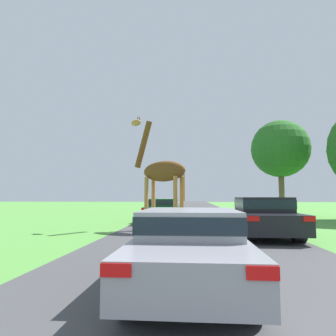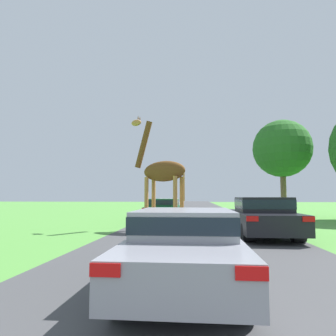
# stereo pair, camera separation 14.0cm
# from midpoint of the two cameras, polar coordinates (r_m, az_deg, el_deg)

# --- Properties ---
(road) EXTENTS (7.00, 120.00, 0.00)m
(road) POSITION_cam_midpoint_polar(r_m,az_deg,el_deg) (29.75, 5.02, -8.26)
(road) COLOR #424244
(road) RESTS_ON ground
(giraffe_near_road) EXTENTS (2.80, 1.78, 5.29)m
(giraffe_near_road) POSITION_cam_midpoint_polar(r_m,az_deg,el_deg) (13.18, -1.60, -1.11)
(giraffe_near_road) COLOR #B77F3D
(giraffe_near_road) RESTS_ON ground
(car_lead_maroon) EXTENTS (1.74, 4.38, 1.27)m
(car_lead_maroon) POSITION_cam_midpoint_polar(r_m,az_deg,el_deg) (5.24, 3.39, -14.19)
(car_lead_maroon) COLOR gray
(car_lead_maroon) RESTS_ON ground
(car_queue_right) EXTENTS (2.00, 4.69, 1.46)m
(car_queue_right) POSITION_cam_midpoint_polar(r_m,az_deg,el_deg) (11.96, 17.33, -8.64)
(car_queue_right) COLOR black
(car_queue_right) RESTS_ON ground
(car_queue_left) EXTENTS (1.88, 4.64, 1.29)m
(car_queue_left) POSITION_cam_midpoint_polar(r_m,az_deg,el_deg) (29.31, -0.33, -6.94)
(car_queue_left) COLOR silver
(car_queue_left) RESTS_ON ground
(car_far_ahead) EXTENTS (1.83, 4.59, 1.35)m
(car_far_ahead) POSITION_cam_midpoint_polar(r_m,az_deg,el_deg) (17.69, -1.13, -7.86)
(car_far_ahead) COLOR #144C28
(car_far_ahead) RESTS_ON ground
(tree_left_edge) EXTENTS (4.39, 4.39, 7.35)m
(tree_left_edge) POSITION_cam_midpoint_polar(r_m,az_deg,el_deg) (24.62, 20.44, 3.41)
(tree_left_edge) COLOR brown
(tree_left_edge) RESTS_ON ground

